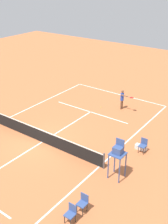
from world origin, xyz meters
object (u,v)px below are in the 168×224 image
tennis_ball (101,107)px  courtside_chair_mid (143,145)px  courtside_chair_near (71,213)px  courtside_chair_far (83,202)px  player_serving (123,98)px  umpire_chair (118,153)px  equipment_bag (141,147)px

tennis_ball → courtside_chair_mid: courtside_chair_mid is taller
courtside_chair_mid → courtside_chair_near: bearing=88.7°
courtside_chair_mid → courtside_chair_far: size_ratio=1.00×
tennis_ball → player_serving: bearing=-154.1°
player_serving → courtside_chair_near: (-4.06, 12.09, -0.48)m
umpire_chair → player_serving: bearing=-62.8°
courtside_chair_far → equipment_bag: courtside_chair_far is taller
courtside_chair_mid → umpire_chair: bearing=88.5°
courtside_chair_mid → equipment_bag: courtside_chair_mid is taller
player_serving → tennis_ball: bearing=-63.3°
umpire_chair → equipment_bag: (0.13, -3.38, -1.46)m
courtside_chair_near → umpire_chair: bearing=-91.2°
tennis_ball → courtside_chair_mid: 7.15m
equipment_bag → tennis_ball: bearing=-34.8°
tennis_ball → umpire_chair: bearing=128.3°
player_serving → courtside_chair_near: player_serving is taller
umpire_chair → courtside_chair_mid: size_ratio=2.54×
equipment_bag → courtside_chair_near: bearing=90.3°
tennis_ball → courtside_chair_far: 11.91m
umpire_chair → courtside_chair_far: size_ratio=2.54×
courtside_chair_near → courtside_chair_mid: same height
player_serving → courtside_chair_far: size_ratio=1.80×
umpire_chair → courtside_chair_far: bearing=89.3°
player_serving → courtside_chair_near: 12.76m
courtside_chair_near → courtside_chair_far: size_ratio=1.00×
tennis_ball → umpire_chair: 9.41m
tennis_ball → courtside_chair_near: (-5.66, 11.31, 0.50)m
tennis_ball → umpire_chair: size_ratio=0.03×
equipment_bag → courtside_chair_far: bearing=90.8°
player_serving → courtside_chair_far: player_serving is taller
courtside_chair_mid → tennis_ball: bearing=-35.2°
umpire_chair → courtside_chair_near: size_ratio=2.54×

